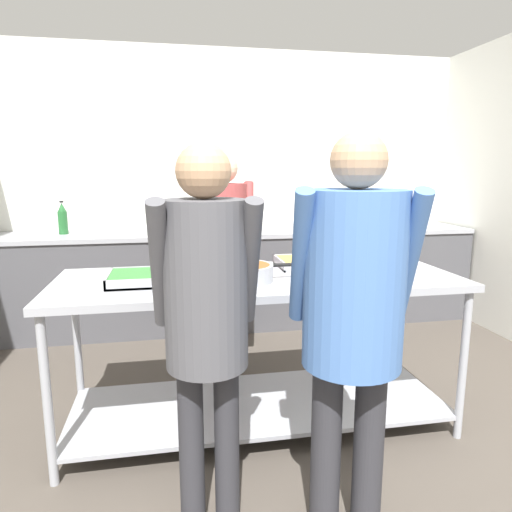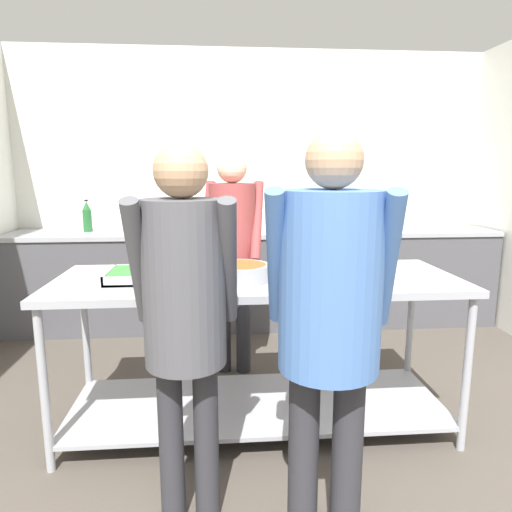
{
  "view_description": "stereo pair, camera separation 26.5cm",
  "coord_description": "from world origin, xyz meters",
  "px_view_note": "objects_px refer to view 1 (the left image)",
  "views": [
    {
      "loc": [
        -0.62,
        -0.98,
        1.49
      ],
      "look_at": [
        -0.14,
        1.58,
        1.0
      ],
      "focal_mm": 32.0,
      "sensor_mm": 36.0,
      "label": 1
    },
    {
      "loc": [
        -0.35,
        -1.01,
        1.49
      ],
      "look_at": [
        -0.14,
        1.58,
        1.0
      ],
      "focal_mm": 32.0,
      "sensor_mm": 36.0,
      "label": 2
    }
  ],
  "objects_px": {
    "sauce_pan": "(245,272)",
    "guest_serving_right": "(353,300)",
    "plate_stack": "(377,267)",
    "water_bottle": "(63,219)",
    "serving_tray_vegetables": "(307,262)",
    "cook_behind_counter": "(224,240)",
    "serving_tray_roast": "(152,277)",
    "guest_serving_left": "(206,300)"
  },
  "relations": [
    {
      "from": "sauce_pan",
      "to": "guest_serving_left",
      "type": "height_order",
      "value": "guest_serving_left"
    },
    {
      "from": "guest_serving_right",
      "to": "water_bottle",
      "type": "bearing_deg",
      "value": 120.82
    },
    {
      "from": "serving_tray_vegetables",
      "to": "guest_serving_right",
      "type": "xyz_separation_m",
      "value": [
        -0.15,
        -1.09,
        0.07
      ]
    },
    {
      "from": "cook_behind_counter",
      "to": "water_bottle",
      "type": "xyz_separation_m",
      "value": [
        -1.32,
        1.14,
        0.06
      ]
    },
    {
      "from": "serving_tray_roast",
      "to": "cook_behind_counter",
      "type": "height_order",
      "value": "cook_behind_counter"
    },
    {
      "from": "plate_stack",
      "to": "guest_serving_left",
      "type": "height_order",
      "value": "guest_serving_left"
    },
    {
      "from": "sauce_pan",
      "to": "guest_serving_left",
      "type": "xyz_separation_m",
      "value": [
        -0.26,
        -0.64,
        0.04
      ]
    },
    {
      "from": "serving_tray_roast",
      "to": "water_bottle",
      "type": "bearing_deg",
      "value": 114.2
    },
    {
      "from": "sauce_pan",
      "to": "water_bottle",
      "type": "relative_size",
      "value": 1.51
    },
    {
      "from": "cook_behind_counter",
      "to": "plate_stack",
      "type": "bearing_deg",
      "value": -43.82
    },
    {
      "from": "serving_tray_vegetables",
      "to": "guest_serving_left",
      "type": "bearing_deg",
      "value": -126.2
    },
    {
      "from": "plate_stack",
      "to": "guest_serving_right",
      "type": "xyz_separation_m",
      "value": [
        -0.49,
        -0.83,
        0.06
      ]
    },
    {
      "from": "sauce_pan",
      "to": "guest_serving_right",
      "type": "distance_m",
      "value": 0.84
    },
    {
      "from": "serving_tray_roast",
      "to": "sauce_pan",
      "type": "relative_size",
      "value": 1.03
    },
    {
      "from": "serving_tray_vegetables",
      "to": "guest_serving_left",
      "type": "xyz_separation_m",
      "value": [
        -0.7,
        -0.96,
        0.06
      ]
    },
    {
      "from": "guest_serving_left",
      "to": "cook_behind_counter",
      "type": "xyz_separation_m",
      "value": [
        0.24,
        1.47,
        0.01
      ]
    },
    {
      "from": "plate_stack",
      "to": "guest_serving_left",
      "type": "bearing_deg",
      "value": -146.49
    },
    {
      "from": "serving_tray_roast",
      "to": "plate_stack",
      "type": "distance_m",
      "value": 1.28
    },
    {
      "from": "serving_tray_vegetables",
      "to": "guest_serving_left",
      "type": "relative_size",
      "value": 0.23
    },
    {
      "from": "guest_serving_left",
      "to": "plate_stack",
      "type": "bearing_deg",
      "value": 33.51
    },
    {
      "from": "serving_tray_vegetables",
      "to": "water_bottle",
      "type": "height_order",
      "value": "water_bottle"
    },
    {
      "from": "serving_tray_roast",
      "to": "cook_behind_counter",
      "type": "relative_size",
      "value": 0.29
    },
    {
      "from": "plate_stack",
      "to": "guest_serving_left",
      "type": "xyz_separation_m",
      "value": [
        -1.05,
        -0.69,
        0.05
      ]
    },
    {
      "from": "serving_tray_roast",
      "to": "water_bottle",
      "type": "xyz_separation_m",
      "value": [
        -0.85,
        1.89,
        0.14
      ]
    },
    {
      "from": "serving_tray_roast",
      "to": "guest_serving_left",
      "type": "relative_size",
      "value": 0.29
    },
    {
      "from": "serving_tray_vegetables",
      "to": "sauce_pan",
      "type": "bearing_deg",
      "value": -144.83
    },
    {
      "from": "sauce_pan",
      "to": "water_bottle",
      "type": "bearing_deg",
      "value": 124.38
    },
    {
      "from": "sauce_pan",
      "to": "guest_serving_right",
      "type": "bearing_deg",
      "value": -69.36
    },
    {
      "from": "sauce_pan",
      "to": "guest_serving_left",
      "type": "bearing_deg",
      "value": -111.83
    },
    {
      "from": "serving_tray_roast",
      "to": "sauce_pan",
      "type": "height_order",
      "value": "sauce_pan"
    },
    {
      "from": "sauce_pan",
      "to": "cook_behind_counter",
      "type": "height_order",
      "value": "cook_behind_counter"
    },
    {
      "from": "serving_tray_vegetables",
      "to": "plate_stack",
      "type": "relative_size",
      "value": 1.42
    },
    {
      "from": "plate_stack",
      "to": "cook_behind_counter",
      "type": "distance_m",
      "value": 1.12
    },
    {
      "from": "cook_behind_counter",
      "to": "serving_tray_roast",
      "type": "bearing_deg",
      "value": -122.27
    },
    {
      "from": "cook_behind_counter",
      "to": "water_bottle",
      "type": "bearing_deg",
      "value": 139.27
    },
    {
      "from": "serving_tray_vegetables",
      "to": "cook_behind_counter",
      "type": "xyz_separation_m",
      "value": [
        -0.46,
        0.51,
        0.07
      ]
    },
    {
      "from": "sauce_pan",
      "to": "cook_behind_counter",
      "type": "xyz_separation_m",
      "value": [
        -0.02,
        0.82,
        0.05
      ]
    },
    {
      "from": "serving_tray_roast",
      "to": "cook_behind_counter",
      "type": "distance_m",
      "value": 0.89
    },
    {
      "from": "serving_tray_vegetables",
      "to": "guest_serving_right",
      "type": "distance_m",
      "value": 1.11
    },
    {
      "from": "plate_stack",
      "to": "cook_behind_counter",
      "type": "bearing_deg",
      "value": 136.18
    },
    {
      "from": "water_bottle",
      "to": "serving_tray_roast",
      "type": "bearing_deg",
      "value": -65.8
    },
    {
      "from": "plate_stack",
      "to": "water_bottle",
      "type": "bearing_deg",
      "value": 138.06
    }
  ]
}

